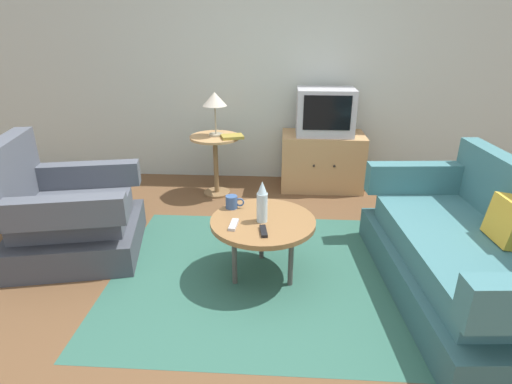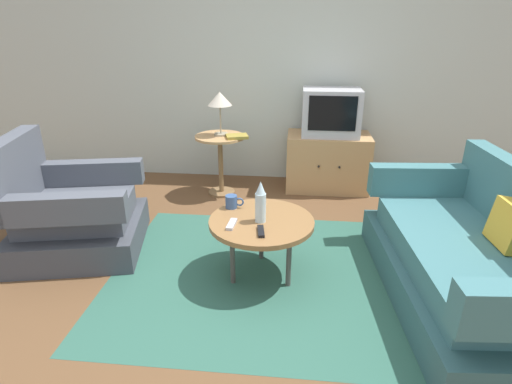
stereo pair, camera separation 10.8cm
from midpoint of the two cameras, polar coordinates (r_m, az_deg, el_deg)
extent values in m
plane|color=brown|center=(2.91, 1.48, -13.50)|extent=(16.00, 16.00, 0.00)
cube|color=#B2BCB2|center=(4.66, 3.96, 18.15)|extent=(9.00, 0.12, 2.70)
cube|color=#2D5B4C|center=(3.06, 1.82, -11.41)|extent=(2.18, 1.86, 0.00)
cube|color=#3E424B|center=(3.59, -22.42, -5.55)|extent=(1.11, 1.06, 0.24)
cube|color=#4C515B|center=(3.51, -22.92, -2.51)|extent=(0.91, 0.75, 0.18)
cube|color=#4C515B|center=(3.53, -30.04, 2.43)|extent=(0.32, 0.89, 0.51)
cube|color=#4C515B|center=(3.11, -25.23, -2.19)|extent=(0.96, 0.33, 0.20)
cube|color=#4C515B|center=(3.77, -21.90, 2.51)|extent=(0.96, 0.33, 0.20)
cube|color=#325C60|center=(3.09, 27.31, -11.26)|extent=(1.00, 1.80, 0.24)
cube|color=#3D7075|center=(2.99, 28.03, -7.89)|extent=(0.84, 1.51, 0.18)
cube|color=#3D7075|center=(3.56, 23.37, 1.53)|extent=(0.89, 0.20, 0.24)
cube|color=gold|center=(2.99, 32.91, -3.98)|extent=(0.18, 0.29, 0.29)
cylinder|color=olive|center=(2.84, 1.93, -4.22)|extent=(0.74, 0.74, 0.04)
cylinder|color=#4C4742|center=(3.15, 1.74, -5.98)|extent=(0.04, 0.04, 0.41)
cylinder|color=#4C4742|center=(2.87, -2.22, -9.12)|extent=(0.04, 0.04, 0.41)
cylinder|color=#4C4742|center=(2.85, 5.71, -9.45)|extent=(0.04, 0.04, 0.41)
cylinder|color=tan|center=(4.23, -4.36, 7.71)|extent=(0.51, 0.51, 0.02)
cylinder|color=brown|center=(4.32, -4.24, 3.61)|extent=(0.05, 0.05, 0.61)
cylinder|color=brown|center=(4.43, -4.13, -0.01)|extent=(0.28, 0.28, 0.02)
cube|color=tan|center=(4.54, 10.62, 4.17)|extent=(0.88, 0.49, 0.61)
sphere|color=black|center=(4.27, 9.48, 3.52)|extent=(0.02, 0.02, 0.02)
sphere|color=black|center=(4.29, 12.29, 3.39)|extent=(0.02, 0.02, 0.02)
cube|color=#B7B7BC|center=(4.39, 11.14, 10.88)|extent=(0.59, 0.40, 0.48)
cube|color=black|center=(4.18, 11.40, 10.70)|extent=(0.47, 0.01, 0.35)
cylinder|color=#9E937A|center=(4.24, -4.19, 8.06)|extent=(0.14, 0.14, 0.02)
cylinder|color=#9E937A|center=(4.20, -4.25, 10.08)|extent=(0.02, 0.02, 0.29)
cone|color=beige|center=(4.16, -4.34, 12.90)|extent=(0.24, 0.24, 0.13)
cylinder|color=silver|center=(2.77, 1.75, -2.21)|extent=(0.07, 0.07, 0.21)
cone|color=silver|center=(2.71, 1.79, 0.62)|extent=(0.07, 0.07, 0.09)
cylinder|color=#335184|center=(3.00, -2.44, -1.36)|extent=(0.09, 0.09, 0.10)
torus|color=#335184|center=(2.99, -1.29, -1.41)|extent=(0.07, 0.01, 0.07)
cube|color=black|center=(2.66, 1.85, -5.54)|extent=(0.06, 0.15, 0.02)
cube|color=#B2B2B7|center=(2.75, -2.30, -4.54)|extent=(0.06, 0.16, 0.02)
cube|color=olive|center=(4.12, -1.93, 7.77)|extent=(0.25, 0.22, 0.03)
camera|label=1|loc=(0.05, -88.98, 0.43)|focal=28.59mm
camera|label=2|loc=(0.05, 91.02, -0.43)|focal=28.59mm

